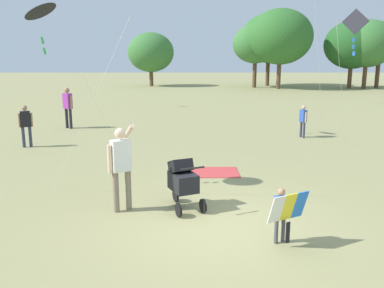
{
  "coord_description": "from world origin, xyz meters",
  "views": [
    {
      "loc": [
        -0.4,
        -7.05,
        3.09
      ],
      "look_at": [
        -0.36,
        1.05,
        1.3
      ],
      "focal_mm": 38.75,
      "sensor_mm": 36.0,
      "label": 1
    }
  ],
  "objects_px": {
    "child_with_butterfly_kite": "(281,210)",
    "person_adult_flyer": "(119,162)",
    "kite_blue_high": "(352,27)",
    "person_couple_left": "(66,105)",
    "stroller": "(181,179)",
    "picnic_blanket": "(210,172)",
    "kite_adult_black": "(39,12)",
    "person_red_shirt": "(24,123)",
    "person_sitting_far": "(301,119)"
  },
  "relations": [
    {
      "from": "person_couple_left",
      "to": "person_red_shirt",
      "type": "bearing_deg",
      "value": -95.95
    },
    {
      "from": "person_red_shirt",
      "to": "person_sitting_far",
      "type": "distance_m",
      "value": 9.75
    },
    {
      "from": "child_with_butterfly_kite",
      "to": "person_sitting_far",
      "type": "bearing_deg",
      "value": 73.32
    },
    {
      "from": "kite_blue_high",
      "to": "person_couple_left",
      "type": "height_order",
      "value": "kite_blue_high"
    },
    {
      "from": "child_with_butterfly_kite",
      "to": "stroller",
      "type": "bearing_deg",
      "value": 135.88
    },
    {
      "from": "person_adult_flyer",
      "to": "picnic_blanket",
      "type": "xyz_separation_m",
      "value": [
        1.91,
        2.68,
        -1.0
      ]
    },
    {
      "from": "kite_blue_high",
      "to": "person_adult_flyer",
      "type": "bearing_deg",
      "value": -137.67
    },
    {
      "from": "person_adult_flyer",
      "to": "stroller",
      "type": "bearing_deg",
      "value": 6.81
    },
    {
      "from": "kite_adult_black",
      "to": "person_sitting_far",
      "type": "height_order",
      "value": "kite_adult_black"
    },
    {
      "from": "picnic_blanket",
      "to": "kite_blue_high",
      "type": "bearing_deg",
      "value": 35.44
    },
    {
      "from": "stroller",
      "to": "kite_blue_high",
      "type": "xyz_separation_m",
      "value": [
        5.44,
        5.9,
        3.3
      ]
    },
    {
      "from": "stroller",
      "to": "person_adult_flyer",
      "type": "bearing_deg",
      "value": -173.19
    },
    {
      "from": "stroller",
      "to": "person_red_shirt",
      "type": "height_order",
      "value": "person_red_shirt"
    },
    {
      "from": "picnic_blanket",
      "to": "kite_adult_black",
      "type": "bearing_deg",
      "value": -158.87
    },
    {
      "from": "stroller",
      "to": "person_red_shirt",
      "type": "relative_size",
      "value": 0.79
    },
    {
      "from": "kite_blue_high",
      "to": "person_red_shirt",
      "type": "bearing_deg",
      "value": -178.23
    },
    {
      "from": "stroller",
      "to": "kite_blue_high",
      "type": "relative_size",
      "value": 0.25
    },
    {
      "from": "kite_blue_high",
      "to": "person_couple_left",
      "type": "distance_m",
      "value": 11.25
    },
    {
      "from": "stroller",
      "to": "person_couple_left",
      "type": "xyz_separation_m",
      "value": [
        -4.95,
        9.1,
        0.39
      ]
    },
    {
      "from": "child_with_butterfly_kite",
      "to": "person_red_shirt",
      "type": "xyz_separation_m",
      "value": [
        -6.98,
        7.18,
        0.25
      ]
    },
    {
      "from": "person_sitting_far",
      "to": "stroller",
      "type": "bearing_deg",
      "value": -120.88
    },
    {
      "from": "child_with_butterfly_kite",
      "to": "stroller",
      "type": "relative_size",
      "value": 0.85
    },
    {
      "from": "person_sitting_far",
      "to": "person_couple_left",
      "type": "height_order",
      "value": "person_couple_left"
    },
    {
      "from": "person_sitting_far",
      "to": "kite_blue_high",
      "type": "bearing_deg",
      "value": -48.28
    },
    {
      "from": "person_adult_flyer",
      "to": "person_couple_left",
      "type": "xyz_separation_m",
      "value": [
        -3.75,
        9.25,
        -0.02
      ]
    },
    {
      "from": "child_with_butterfly_kite",
      "to": "person_couple_left",
      "type": "bearing_deg",
      "value": 121.7
    },
    {
      "from": "kite_blue_high",
      "to": "kite_adult_black",
      "type": "bearing_deg",
      "value": -150.36
    },
    {
      "from": "kite_blue_high",
      "to": "picnic_blanket",
      "type": "relative_size",
      "value": 3.23
    },
    {
      "from": "kite_adult_black",
      "to": "person_sitting_far",
      "type": "bearing_deg",
      "value": 39.82
    },
    {
      "from": "child_with_butterfly_kite",
      "to": "person_sitting_far",
      "type": "xyz_separation_m",
      "value": [
        2.63,
        8.79,
        0.12
      ]
    },
    {
      "from": "kite_blue_high",
      "to": "picnic_blanket",
      "type": "height_order",
      "value": "kite_blue_high"
    },
    {
      "from": "stroller",
      "to": "kite_adult_black",
      "type": "relative_size",
      "value": 0.27
    },
    {
      "from": "picnic_blanket",
      "to": "child_with_butterfly_kite",
      "type": "bearing_deg",
      "value": -77.09
    },
    {
      "from": "picnic_blanket",
      "to": "person_couple_left",
      "type": "bearing_deg",
      "value": 130.79
    },
    {
      "from": "person_sitting_far",
      "to": "person_couple_left",
      "type": "bearing_deg",
      "value": 168.26
    },
    {
      "from": "child_with_butterfly_kite",
      "to": "person_couple_left",
      "type": "xyz_separation_m",
      "value": [
        -6.62,
        10.71,
        0.41
      ]
    },
    {
      "from": "stroller",
      "to": "kite_blue_high",
      "type": "height_order",
      "value": "kite_blue_high"
    },
    {
      "from": "picnic_blanket",
      "to": "person_red_shirt",
      "type": "bearing_deg",
      "value": 153.32
    },
    {
      "from": "person_adult_flyer",
      "to": "picnic_blanket",
      "type": "height_order",
      "value": "person_adult_flyer"
    },
    {
      "from": "person_adult_flyer",
      "to": "person_sitting_far",
      "type": "distance_m",
      "value": 9.16
    },
    {
      "from": "person_couple_left",
      "to": "person_sitting_far",
      "type": "bearing_deg",
      "value": -11.74
    },
    {
      "from": "person_adult_flyer",
      "to": "person_couple_left",
      "type": "relative_size",
      "value": 1.04
    },
    {
      "from": "person_couple_left",
      "to": "child_with_butterfly_kite",
      "type": "bearing_deg",
      "value": -58.3
    },
    {
      "from": "child_with_butterfly_kite",
      "to": "person_adult_flyer",
      "type": "distance_m",
      "value": 3.25
    },
    {
      "from": "child_with_butterfly_kite",
      "to": "picnic_blanket",
      "type": "height_order",
      "value": "child_with_butterfly_kite"
    },
    {
      "from": "child_with_butterfly_kite",
      "to": "person_sitting_far",
      "type": "distance_m",
      "value": 9.18
    },
    {
      "from": "stroller",
      "to": "kite_blue_high",
      "type": "bearing_deg",
      "value": 47.35
    },
    {
      "from": "person_red_shirt",
      "to": "kite_blue_high",
      "type": "bearing_deg",
      "value": 1.77
    },
    {
      "from": "kite_adult_black",
      "to": "person_sitting_far",
      "type": "relative_size",
      "value": 3.45
    },
    {
      "from": "person_adult_flyer",
      "to": "kite_blue_high",
      "type": "height_order",
      "value": "kite_blue_high"
    }
  ]
}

